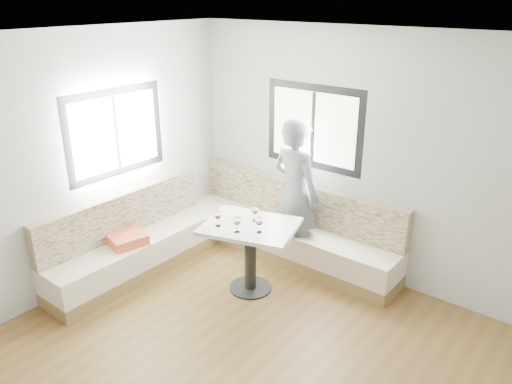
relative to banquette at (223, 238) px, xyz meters
The scene contains 9 objects.
room 2.42m from the banquette, 45.74° to the right, with size 5.01×5.01×2.81m.
banquette is the anchor object (origin of this frame).
table 0.74m from the banquette, 21.35° to the right, with size 1.15×1.01×0.80m.
person 1.05m from the banquette, 37.56° to the left, with size 0.67×0.44×1.83m, color slate.
olive_ramekin 0.68m from the banquette, 23.78° to the right, with size 0.09×0.09×0.04m.
wine_glass_a 0.86m from the banquette, 51.12° to the right, with size 0.08×0.08×0.17m.
wine_glass_b 1.00m from the banquette, 36.14° to the right, with size 0.08×0.08×0.17m.
wine_glass_c 1.07m from the banquette, 21.96° to the right, with size 0.08×0.08×0.17m.
wine_glass_d 0.87m from the banquette, 13.13° to the right, with size 0.08×0.08×0.17m.
Camera 1 is at (2.10, -2.35, 3.11)m, focal length 35.00 mm.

